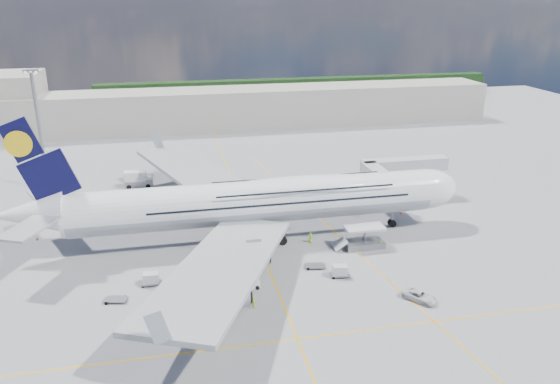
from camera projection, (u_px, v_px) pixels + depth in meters
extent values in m
plane|color=gray|center=(267.00, 265.00, 85.27)|extent=(300.00, 300.00, 0.00)
cube|color=#EAA70C|center=(267.00, 265.00, 85.27)|extent=(0.25, 220.00, 0.01)
cube|color=#EAA70C|center=(297.00, 339.00, 66.88)|extent=(120.00, 0.25, 0.01)
cube|color=#EAA70C|center=(334.00, 231.00, 97.19)|extent=(14.16, 99.06, 0.01)
cylinder|color=white|center=(256.00, 202.00, 92.14)|extent=(62.00, 7.20, 7.20)
cylinder|color=#9EA0A5|center=(256.00, 202.00, 92.19)|extent=(60.76, 7.13, 7.13)
ellipsoid|color=white|center=(302.00, 187.00, 93.03)|extent=(36.00, 6.84, 3.76)
ellipsoid|color=white|center=(425.00, 189.00, 98.19)|extent=(11.52, 7.20, 7.20)
ellipsoid|color=black|center=(442.00, 184.00, 98.62)|extent=(3.84, 4.16, 1.44)
cone|color=white|center=(31.00, 214.00, 84.94)|extent=(10.00, 6.84, 6.84)
cube|color=black|center=(36.00, 159.00, 82.33)|extent=(11.02, 0.46, 14.61)
cylinder|color=yellow|center=(19.00, 144.00, 81.06)|extent=(4.00, 0.60, 4.00)
cube|color=#999EA3|center=(200.00, 175.00, 109.38)|extent=(25.49, 39.15, 3.35)
cube|color=#999EA3|center=(222.00, 267.00, 72.60)|extent=(25.49, 39.15, 3.35)
cylinder|color=#B7BABF|center=(230.00, 197.00, 104.28)|extent=(5.20, 3.50, 3.50)
cylinder|color=#B7BABF|center=(202.00, 182.00, 113.05)|extent=(5.20, 3.50, 3.50)
cylinder|color=#B7BABF|center=(250.00, 255.00, 81.29)|extent=(5.20, 3.50, 3.50)
cylinder|color=#B7BABF|center=(229.00, 294.00, 70.76)|extent=(5.20, 3.50, 3.50)
cylinder|color=gray|center=(392.00, 215.00, 98.59)|extent=(0.44, 0.44, 3.80)
cylinder|color=black|center=(392.00, 223.00, 99.12)|extent=(1.30, 0.90, 1.30)
cylinder|color=gray|center=(256.00, 227.00, 93.71)|extent=(0.56, 0.56, 3.80)
cylinder|color=black|center=(253.00, 227.00, 97.15)|extent=(1.50, 0.90, 1.50)
cube|color=#B7B7BC|center=(376.00, 175.00, 104.82)|extent=(3.00, 10.00, 2.60)
cube|color=#B7B7BC|center=(404.00, 165.00, 110.98)|extent=(18.00, 3.00, 2.60)
cylinder|color=gray|center=(379.00, 187.00, 109.18)|extent=(0.80, 0.80, 7.10)
cylinder|color=black|center=(378.00, 201.00, 110.24)|extent=(0.90, 0.80, 0.90)
cylinder|color=gray|center=(439.00, 179.00, 113.75)|extent=(1.00, 1.00, 7.10)
cube|color=gray|center=(437.00, 193.00, 114.83)|extent=(2.00, 2.00, 0.80)
cylinder|color=#B7B7BC|center=(384.00, 181.00, 101.33)|extent=(3.60, 3.60, 2.80)
cube|color=silver|center=(365.00, 228.00, 90.06)|extent=(6.50, 3.20, 0.35)
cube|color=gray|center=(364.00, 244.00, 91.06)|extent=(6.50, 3.20, 1.10)
cube|color=gray|center=(364.00, 236.00, 90.55)|extent=(0.22, 1.99, 3.00)
cylinder|color=black|center=(351.00, 249.00, 89.52)|extent=(0.70, 0.30, 0.70)
cube|color=silver|center=(340.00, 244.00, 90.09)|extent=(2.16, 2.60, 1.60)
cylinder|color=gray|center=(40.00, 132.00, 114.57)|extent=(0.70, 0.70, 25.00)
cube|color=gray|center=(31.00, 71.00, 110.23)|extent=(3.00, 0.40, 0.60)
cube|color=#B2AD9E|center=(211.00, 109.00, 170.57)|extent=(180.00, 16.00, 12.00)
cube|color=#193814|center=(300.00, 88.00, 220.43)|extent=(160.00, 6.00, 8.00)
cube|color=gray|center=(116.00, 299.00, 74.91)|extent=(3.35, 2.28, 0.18)
cylinder|color=black|center=(106.00, 303.00, 74.15)|extent=(0.45, 0.18, 0.45)
cylinder|color=black|center=(125.00, 297.00, 75.75)|extent=(0.45, 0.18, 0.45)
cube|color=gray|center=(226.00, 276.00, 81.05)|extent=(3.18, 2.06, 0.18)
cylinder|color=black|center=(218.00, 280.00, 80.32)|extent=(0.43, 0.18, 0.43)
cylinder|color=black|center=(233.00, 274.00, 81.87)|extent=(0.43, 0.18, 0.43)
cube|color=silver|center=(225.00, 271.00, 80.78)|extent=(2.39, 1.83, 1.47)
cube|color=gray|center=(230.00, 299.00, 74.99)|extent=(3.07, 2.02, 0.17)
cylinder|color=black|center=(223.00, 303.00, 74.29)|extent=(0.42, 0.17, 0.42)
cylinder|color=black|center=(238.00, 297.00, 75.77)|extent=(0.42, 0.17, 0.42)
cube|color=gray|center=(151.00, 283.00, 79.22)|extent=(3.05, 1.76, 0.18)
cylinder|color=black|center=(143.00, 286.00, 78.49)|extent=(0.43, 0.18, 0.43)
cylinder|color=black|center=(160.00, 281.00, 80.04)|extent=(0.43, 0.18, 0.43)
cube|color=silver|center=(151.00, 278.00, 78.95)|extent=(2.25, 1.61, 1.48)
cube|color=gray|center=(315.00, 266.00, 84.18)|extent=(3.40, 2.28, 0.19)
cylinder|color=black|center=(308.00, 269.00, 83.41)|extent=(0.46, 0.19, 0.46)
cylinder|color=black|center=(322.00, 264.00, 85.05)|extent=(0.46, 0.19, 0.46)
cube|color=gray|center=(340.00, 275.00, 81.51)|extent=(3.07, 1.91, 0.17)
cylinder|color=black|center=(333.00, 278.00, 80.80)|extent=(0.42, 0.17, 0.42)
cylinder|color=black|center=(346.00, 273.00, 82.31)|extent=(0.42, 0.17, 0.42)
cube|color=silver|center=(340.00, 270.00, 81.25)|extent=(2.29, 1.71, 1.44)
cube|color=white|center=(251.00, 285.00, 78.09)|extent=(2.71, 1.91, 1.15)
cube|color=black|center=(251.00, 280.00, 77.85)|extent=(1.19, 1.29, 0.44)
cylinder|color=black|center=(245.00, 289.00, 77.59)|extent=(0.56, 0.22, 0.56)
cylinder|color=black|center=(256.00, 285.00, 78.82)|extent=(0.56, 0.22, 0.56)
cube|color=gray|center=(223.00, 207.00, 105.33)|extent=(6.98, 4.86, 2.02)
cube|color=white|center=(219.00, 198.00, 104.54)|extent=(5.45, 4.26, 2.22)
cube|color=white|center=(235.00, 202.00, 105.52)|extent=(2.60, 2.86, 1.62)
cube|color=black|center=(239.00, 201.00, 105.59)|extent=(0.95, 1.91, 0.91)
cylinder|color=black|center=(235.00, 211.00, 104.86)|extent=(1.11, 0.35, 1.11)
cylinder|color=black|center=(211.00, 208.00, 106.12)|extent=(1.11, 0.35, 1.11)
cube|color=#F4530C|center=(219.00, 202.00, 104.78)|extent=(5.52, 4.33, 0.50)
cube|color=gray|center=(139.00, 183.00, 119.07)|extent=(6.13, 2.56, 1.85)
cube|color=white|center=(135.00, 176.00, 118.35)|extent=(4.57, 2.56, 2.04)
cube|color=white|center=(149.00, 179.00, 119.24)|extent=(1.78, 2.22, 1.48)
cube|color=black|center=(152.00, 178.00, 119.30)|extent=(0.24, 1.86, 0.83)
cylinder|color=black|center=(148.00, 186.00, 118.63)|extent=(1.02, 0.32, 1.02)
cylinder|color=black|center=(130.00, 184.00, 119.80)|extent=(1.02, 0.32, 1.02)
imported|color=silver|center=(420.00, 296.00, 75.08)|extent=(4.72, 5.20, 1.34)
imported|color=#9AED19|center=(355.00, 212.00, 103.53)|extent=(0.77, 0.69, 1.78)
imported|color=#B3DE17|center=(379.00, 245.00, 90.11)|extent=(0.95, 0.88, 1.56)
imported|color=#DEF619|center=(253.00, 302.00, 73.23)|extent=(0.49, 1.04, 1.72)
imported|color=#9BE518|center=(310.00, 238.00, 92.63)|extent=(0.81, 1.00, 1.78)
imported|color=#B4F619|center=(235.00, 283.00, 78.18)|extent=(1.23, 0.98, 1.67)
cone|color=#F4530C|center=(401.00, 213.00, 104.69)|extent=(0.47, 0.47, 0.59)
cube|color=#F4530C|center=(401.00, 214.00, 104.78)|extent=(0.40, 0.40, 0.03)
cone|color=#F4530C|center=(224.00, 201.00, 110.49)|extent=(0.44, 0.44, 0.56)
cube|color=#F4530C|center=(224.00, 203.00, 110.58)|extent=(0.38, 0.38, 0.03)
cone|color=#F4530C|center=(156.00, 193.00, 115.05)|extent=(0.45, 0.45, 0.57)
cube|color=#F4530C|center=(156.00, 194.00, 115.14)|extent=(0.39, 0.39, 0.03)
cone|color=#F4530C|center=(215.00, 286.00, 78.41)|extent=(0.46, 0.46, 0.58)
cube|color=#F4530C|center=(215.00, 288.00, 78.51)|extent=(0.40, 0.40, 0.03)
cone|color=#F4530C|center=(180.00, 325.00, 69.18)|extent=(0.50, 0.50, 0.64)
cube|color=#F4530C|center=(180.00, 327.00, 69.29)|extent=(0.43, 0.43, 0.03)
cone|color=#F4530C|center=(37.00, 238.00, 93.71)|extent=(0.44, 0.44, 0.56)
cube|color=#F4530C|center=(37.00, 240.00, 93.80)|extent=(0.38, 0.38, 0.03)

